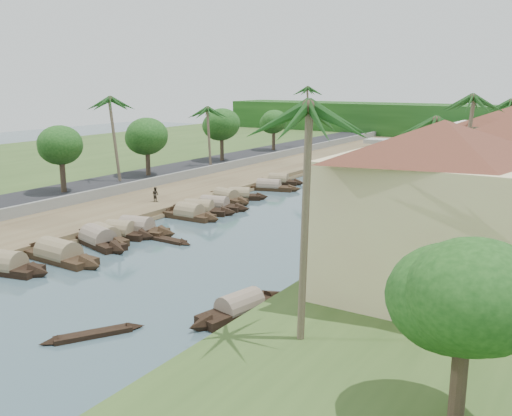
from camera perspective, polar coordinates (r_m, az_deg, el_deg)
The scene contains 43 objects.
ground at distance 44.66m, azimuth -6.44°, elevation -4.93°, with size 220.00×220.00×0.00m, color #3A5058.
left_bank at distance 69.44m, azimuth -6.50°, elevation 1.77°, with size 10.00×180.00×0.80m, color brown.
right_bank at distance 55.20m, azimuth 23.22°, elevation -1.83°, with size 16.00×180.00×1.20m, color #2F491D.
road at distance 74.92m, azimuth -11.60°, elevation 2.62°, with size 8.00×180.00×1.40m, color black.
retaining_wall at distance 71.93m, azimuth -9.14°, elevation 2.84°, with size 0.40×180.00×1.10m, color slate.
far_left_fill at distance 95.05m, azimuth -23.27°, elevation 3.93°, with size 45.00×220.00×1.35m, color #2F491D.
treeline at distance 136.11m, azimuth 21.01°, elevation 7.87°, with size 120.00×14.00×8.00m.
bridge at distance 109.10m, azimuth 17.93°, elevation 5.90°, with size 28.00×4.00×2.40m.
building_near at distance 32.84m, azimuth 17.74°, elevation -0.36°, with size 14.85×14.85×10.20m.
building_mid at distance 48.16m, azimuth 23.77°, elevation 2.86°, with size 14.11×14.11×9.70m.
sampan_1 at distance 44.79m, azimuth -23.84°, elevation -5.36°, with size 8.07×3.51×2.33m.
sampan_2 at distance 46.08m, azimuth -19.12°, elevation -4.47°, with size 9.57×2.37×2.47m.
sampan_3 at distance 49.38m, azimuth -15.52°, elevation -3.10°, with size 8.88×3.94×2.33m.
sampan_4 at distance 50.20m, azimuth -14.93°, elevation -2.81°, with size 7.72×3.65×2.16m.
sampan_5 at distance 51.24m, azimuth -13.46°, elevation -2.42°, with size 7.02×3.39×2.19m.
sampan_6 at distance 52.05m, azimuth -11.87°, elevation -2.10°, with size 8.24×3.53×2.38m.
sampan_7 at distance 58.82m, azimuth -5.76°, elevation -0.19°, with size 8.44×4.33×2.22m.
sampan_8 at distance 56.95m, azimuth -6.67°, elevation -0.64°, with size 7.38×2.09×2.27m.
sampan_9 at distance 60.78m, azimuth -4.16°, elevation 0.26°, with size 8.40×3.24×2.10m.
sampan_10 at distance 64.62m, azimuth -3.02°, elevation 1.02°, with size 7.87×3.19×2.14m.
sampan_11 at distance 65.63m, azimuth -1.67°, elevation 1.22°, with size 6.65×4.80×2.00m.
sampan_12 at distance 71.20m, azimuth 1.29°, elevation 2.12°, with size 8.49×3.83×2.03m.
sampan_13 at distance 75.45m, azimuth 2.26°, elevation 2.72°, with size 7.39×3.38×2.02m.
sampan_14 at distance 33.89m, azimuth -1.63°, elevation -9.96°, with size 3.08×7.97×1.94m.
sampan_15 at distance 49.43m, azimuth 9.61°, elevation -2.80°, with size 3.00×7.95×2.10m.
sampan_16 at distance 64.31m, azimuth 15.62°, elevation 0.51°, with size 2.87×9.36×2.24m.
canoe_0 at distance 32.51m, azimuth -15.95°, elevation -12.09°, with size 3.62×5.14×0.74m.
canoe_1 at distance 49.41m, azimuth -9.04°, elevation -3.16°, with size 5.68×1.04×0.91m.
canoe_2 at distance 62.11m, azimuth -2.99°, elevation 0.25°, with size 4.73×2.58×0.71m.
palm_0 at distance 25.71m, azimuth 4.98°, elevation 9.53°, with size 3.20×3.20×12.70m.
palm_1 at distance 41.46m, azimuth 17.26°, elevation 8.12°, with size 3.20×3.20×11.13m.
palm_2 at distance 56.10m, azimuth 20.43°, elevation 10.11°, with size 3.20×3.20×12.32m.
palm_3 at distance 72.44m, azimuth 24.01°, elevation 9.54°, with size 3.20×3.20×11.42m.
palm_5 at distance 70.65m, azimuth -13.98°, elevation 10.38°, with size 3.20×3.20×11.44m.
palm_6 at distance 81.38m, azimuth -4.71°, elevation 9.77°, with size 3.20×3.20×9.71m.
palm_7 at distance 88.14m, azimuth 24.22°, elevation 9.41°, with size 3.20×3.20×10.65m.
palm_8 at distance 104.65m, azimuth 5.49°, elevation 11.74°, with size 3.20×3.20×12.25m.
tree_2 at distance 65.54m, azimuth -18.95°, elevation 5.87°, with size 4.75×4.75×7.10m.
tree_3 at distance 74.72m, azimuth -10.85°, elevation 6.98°, with size 5.33×5.33×7.18m.
tree_4 at distance 87.35m, azimuth -3.46°, elevation 8.27°, with size 5.44×5.44×7.68m.
tree_5 at distance 100.41m, azimuth 1.78°, elevation 8.55°, with size 4.51×4.51×6.77m.
tree_7 at distance 21.44m, azimuth 20.22°, elevation -8.55°, with size 4.83×4.83×6.84m.
person_far at distance 61.57m, azimuth -10.03°, elevation 1.37°, with size 0.76×0.59×1.56m, color #302A21.
Camera 1 is at (26.78, -33.11, 13.46)m, focal length 40.00 mm.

